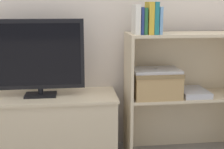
% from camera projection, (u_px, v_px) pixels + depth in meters
% --- Properties ---
extents(tv_stand, '(1.08, 0.40, 0.48)m').
position_uv_depth(tv_stand, '(42.00, 127.00, 2.28)').
color(tv_stand, '#CCB793').
rests_on(tv_stand, ground_plane).
extents(tv, '(0.63, 0.14, 0.54)m').
position_uv_depth(tv, '(39.00, 56.00, 2.16)').
color(tv, black).
rests_on(tv, tv_stand).
extents(bookshelf_lower_tier, '(0.93, 0.32, 0.47)m').
position_uv_depth(bookshelf_lower_tier, '(184.00, 113.00, 2.42)').
color(bookshelf_lower_tier, '#CCB793').
rests_on(bookshelf_lower_tier, ground_plane).
extents(bookshelf_upper_tier, '(0.93, 0.32, 0.46)m').
position_uv_depth(bookshelf_upper_tier, '(188.00, 54.00, 2.32)').
color(bookshelf_upper_tier, '#CCB793').
rests_on(bookshelf_upper_tier, bookshelf_lower_tier).
extents(book_ivory, '(0.03, 0.16, 0.20)m').
position_uv_depth(book_ivory, '(136.00, 19.00, 2.10)').
color(book_ivory, silver).
rests_on(book_ivory, bookshelf_upper_tier).
extents(book_navy, '(0.02, 0.14, 0.18)m').
position_uv_depth(book_navy, '(141.00, 21.00, 2.11)').
color(book_navy, navy).
rests_on(book_navy, bookshelf_upper_tier).
extents(book_forest, '(0.02, 0.13, 0.18)m').
position_uv_depth(book_forest, '(144.00, 21.00, 2.11)').
color(book_forest, '#286638').
rests_on(book_forest, bookshelf_upper_tier).
extents(book_mustard, '(0.03, 0.15, 0.21)m').
position_uv_depth(book_mustard, '(149.00, 18.00, 2.11)').
color(book_mustard, gold).
rests_on(book_mustard, bookshelf_upper_tier).
extents(book_teal, '(0.03, 0.16, 0.21)m').
position_uv_depth(book_teal, '(154.00, 18.00, 2.11)').
color(book_teal, '#1E7075').
rests_on(book_teal, bookshelf_upper_tier).
extents(book_skyblue, '(0.02, 0.14, 0.18)m').
position_uv_depth(book_skyblue, '(159.00, 20.00, 2.12)').
color(book_skyblue, '#709ECC').
rests_on(book_skyblue, bookshelf_upper_tier).
extents(storage_basket_left, '(0.34, 0.29, 0.18)m').
position_uv_depth(storage_basket_left, '(155.00, 83.00, 2.26)').
color(storage_basket_left, tan).
rests_on(storage_basket_left, bookshelf_lower_tier).
extents(laptop, '(0.34, 0.23, 0.02)m').
position_uv_depth(laptop, '(156.00, 70.00, 2.24)').
color(laptop, '#BCBCC1').
rests_on(laptop, storage_basket_left).
extents(magazine_stack, '(0.20, 0.27, 0.04)m').
position_uv_depth(magazine_stack, '(193.00, 92.00, 2.31)').
color(magazine_stack, '#B2B2B7').
rests_on(magazine_stack, bookshelf_lower_tier).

